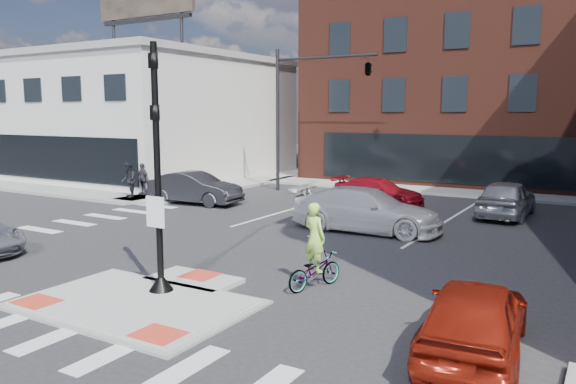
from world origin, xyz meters
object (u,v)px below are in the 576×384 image
Objects in this scene: cyclist at (315,260)px; pedestrian_a at (128,180)px; bg_car_red at (378,192)px; white_pickup at (367,210)px; pedestrian_b at (143,179)px; bg_car_dark at (195,188)px; red_sedan at (474,317)px; bg_car_silver at (506,198)px.

pedestrian_a is at bearing -10.22° from cyclist.
white_pickup is at bearing -159.92° from bg_car_red.
white_pickup is 3.11× the size of pedestrian_a.
bg_car_red is 12.36m from pedestrian_b.
pedestrian_b reaches higher than bg_car_dark.
bg_car_silver reaches higher than red_sedan.
pedestrian_a is (-19.41, 10.01, 0.33)m from red_sedan.
pedestrian_a is 1.09× the size of pedestrian_b.
bg_car_silver is 5.94m from bg_car_red.
red_sedan is at bearing -150.10° from bg_car_red.
bg_car_silver is at bearing -89.68° from bg_car_red.
pedestrian_b is at bearing 139.87° from pedestrian_a.
cyclist is at bearing 13.45° from pedestrian_a.
bg_car_silver reaches higher than bg_car_red.
bg_car_red is at bearing 65.89° from pedestrian_a.
bg_car_red is at bearing 30.06° from pedestrian_b.
bg_car_silver is at bearing -88.09° from red_sedan.
bg_car_red is (-1.92, 6.04, -0.17)m from white_pickup.
pedestrian_b is at bearing 81.87° from bg_car_dark.
bg_car_dark is 14.45m from cyclist.
pedestrian_a is (-17.43, -5.00, 0.25)m from bg_car_silver.
white_pickup is at bearing 37.97° from pedestrian_a.
white_pickup reaches higher than bg_car_dark.
white_pickup is at bearing -104.32° from bg_car_dark.
cyclist reaches higher than pedestrian_b.
pedestrian_b is at bearing -35.30° from red_sedan.
bg_car_silver is (4.01, 5.82, -0.01)m from white_pickup.
pedestrian_a is (-11.50, -5.22, 0.41)m from bg_car_red.
red_sedan is at bearing -18.85° from pedestrian_b.
bg_car_silver is at bearing 57.47° from pedestrian_a.
pedestrian_a is at bearing -70.76° from pedestrian_b.
pedestrian_a is (-3.61, -0.90, 0.28)m from bg_car_dark.
white_pickup is (-6.00, 9.20, 0.09)m from red_sedan.
bg_car_dark is at bearing -20.15° from cyclist.
white_pickup is 13.73m from pedestrian_b.
white_pickup is 1.19× the size of bg_car_dark.
cyclist is (3.50, -13.20, 0.10)m from bg_car_red.
bg_car_dark is 2.14× the size of cyclist.
bg_car_silver is 2.62× the size of pedestrian_a.
bg_car_dark is at bearing 7.07° from pedestrian_b.
red_sedan is 19.21m from bg_car_dark.
bg_car_silver is (-1.98, 15.01, 0.08)m from red_sedan.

